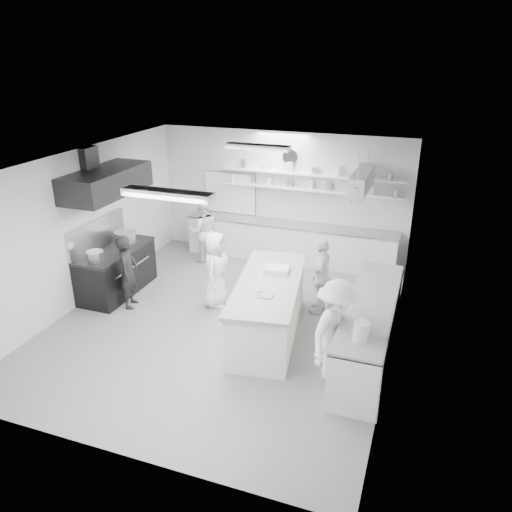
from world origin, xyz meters
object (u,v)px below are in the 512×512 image
(stove, at_px, (117,272))
(right_counter, at_px, (369,330))
(cook_stove, at_px, (128,272))
(cook_back, at_px, (203,231))
(prep_island, at_px, (268,309))
(back_counter, at_px, (289,242))

(stove, distance_m, right_counter, 5.28)
(cook_stove, distance_m, cook_back, 2.59)
(stove, xyz_separation_m, cook_back, (0.98, 2.12, 0.30))
(stove, distance_m, prep_island, 3.52)
(cook_back, bearing_deg, right_counter, 112.95)
(prep_island, bearing_deg, back_counter, 90.84)
(cook_stove, relative_size, cook_back, 0.97)
(stove, relative_size, right_counter, 0.55)
(back_counter, height_order, prep_island, prep_island)
(prep_island, xyz_separation_m, cook_back, (-2.50, 2.64, 0.27))
(stove, relative_size, back_counter, 0.36)
(right_counter, distance_m, cook_back, 5.07)
(back_counter, xyz_separation_m, cook_back, (-1.92, -0.68, 0.29))
(back_counter, xyz_separation_m, right_counter, (2.35, -3.40, 0.01))
(back_counter, bearing_deg, cook_stove, -125.31)
(right_counter, relative_size, cook_stove, 2.26)
(right_counter, height_order, prep_island, prep_island)
(back_counter, distance_m, right_counter, 4.13)
(back_counter, distance_m, cook_back, 2.06)
(stove, distance_m, cook_back, 2.36)
(stove, bearing_deg, prep_island, -8.46)
(back_counter, height_order, cook_back, cook_back)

